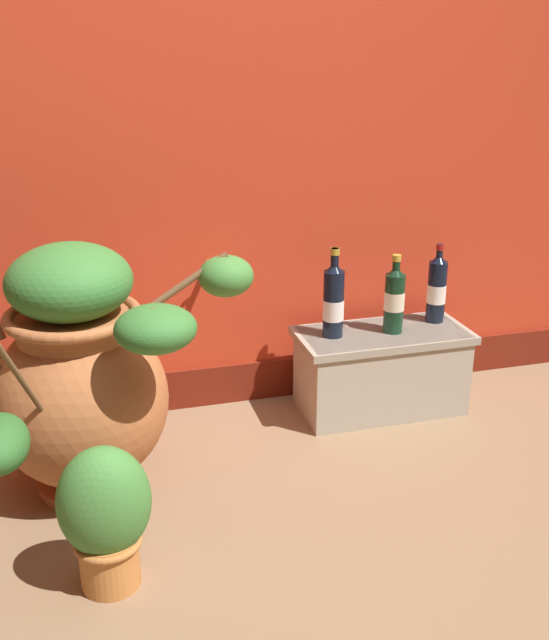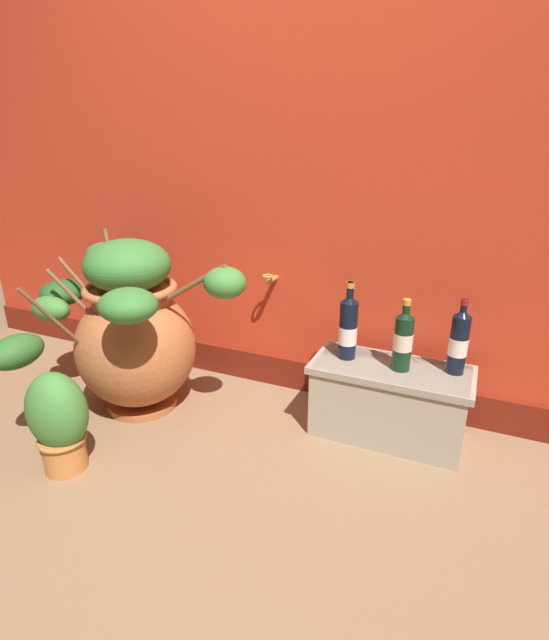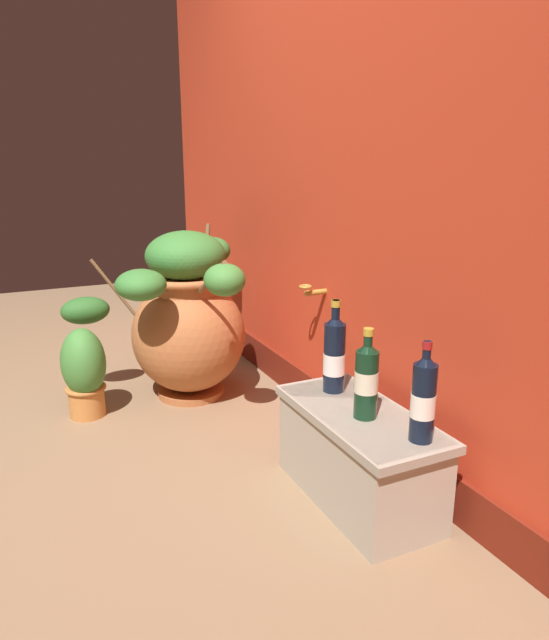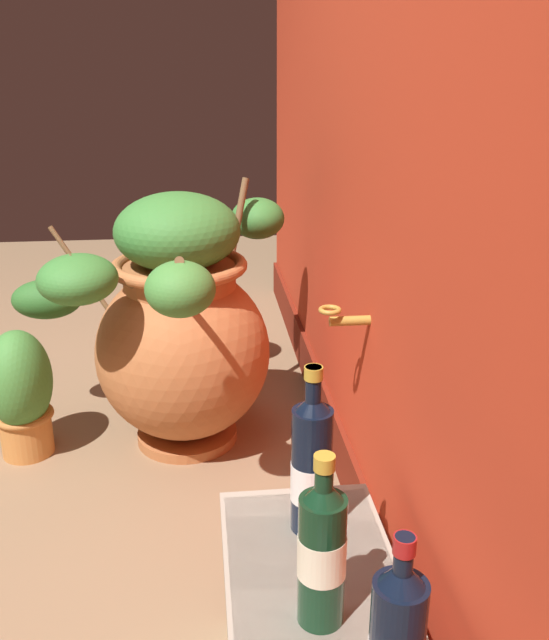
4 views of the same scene
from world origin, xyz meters
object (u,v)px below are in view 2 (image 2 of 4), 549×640
(terracotta_urn, at_px, (131,328))
(wine_bottle_right, at_px, (403,338))
(wine_bottle_left, at_px, (348,326))
(wine_bottle_middle, at_px, (459,341))
(potted_shrub, at_px, (59,420))

(terracotta_urn, height_order, wine_bottle_right, terracotta_urn)
(wine_bottle_left, bearing_deg, wine_bottle_right, -5.12)
(wine_bottle_middle, relative_size, wine_bottle_right, 1.03)
(wine_bottle_left, relative_size, potted_shrub, 0.82)
(terracotta_urn, height_order, wine_bottle_left, terracotta_urn)
(potted_shrub, bearing_deg, wine_bottle_middle, 30.94)
(wine_bottle_right, bearing_deg, potted_shrub, -146.79)
(terracotta_urn, distance_m, wine_bottle_left, 1.00)
(terracotta_urn, bearing_deg, wine_bottle_right, 11.77)
(wine_bottle_middle, bearing_deg, wine_bottle_left, -174.82)
(wine_bottle_left, height_order, potted_shrub, wine_bottle_left)
(wine_bottle_middle, bearing_deg, terracotta_urn, -167.52)
(potted_shrub, bearing_deg, terracotta_urn, 95.86)
(wine_bottle_right, height_order, potted_shrub, wine_bottle_right)
(terracotta_urn, bearing_deg, wine_bottle_left, 15.75)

